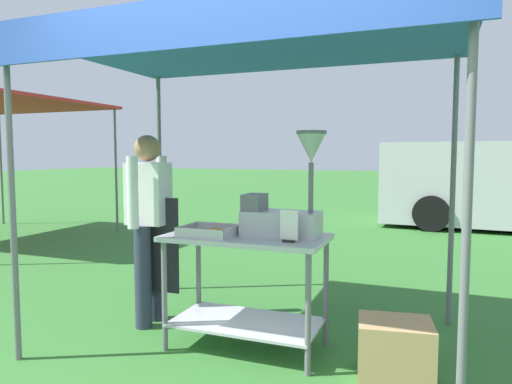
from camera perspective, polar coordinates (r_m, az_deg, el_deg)
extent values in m
plane|color=#33702D|center=(8.19, 13.36, -5.68)|extent=(70.00, 70.00, 0.00)
cylinder|color=slate|center=(3.60, -27.89, -1.00)|extent=(0.04, 0.04, 2.25)
cylinder|color=slate|center=(2.37, 24.57, -3.53)|extent=(0.04, 0.04, 2.25)
cylinder|color=slate|center=(4.99, -11.78, 0.86)|extent=(0.04, 0.04, 2.25)
cylinder|color=slate|center=(4.20, 23.10, -0.11)|extent=(0.04, 0.04, 2.25)
cube|color=blue|center=(3.60, -0.30, 17.99)|extent=(3.06, 2.04, 0.05)
cube|color=blue|center=(2.69, -8.69, 19.64)|extent=(3.06, 0.02, 0.24)
cube|color=#B7B7BC|center=(3.42, -1.21, -5.64)|extent=(1.18, 0.63, 0.04)
cube|color=#B7B7BC|center=(3.59, -1.20, -15.76)|extent=(1.09, 0.58, 0.02)
cylinder|color=slate|center=(3.54, -11.23, -12.51)|extent=(0.04, 0.04, 0.82)
cylinder|color=slate|center=(3.12, 6.44, -14.81)|extent=(0.04, 0.04, 0.82)
cylinder|color=slate|center=(3.97, -7.10, -10.54)|extent=(0.04, 0.04, 0.82)
cylinder|color=slate|center=(3.61, 8.62, -12.13)|extent=(0.04, 0.04, 0.82)
cube|color=#B7B7BC|center=(3.42, -5.79, -5.25)|extent=(0.39, 0.33, 0.01)
cube|color=#B7B7BC|center=(3.28, -7.08, -5.07)|extent=(0.39, 0.01, 0.06)
cube|color=#B7B7BC|center=(3.56, -4.62, -4.28)|extent=(0.39, 0.01, 0.06)
cube|color=#B7B7BC|center=(3.51, -8.53, -4.45)|extent=(0.01, 0.33, 0.06)
cube|color=#B7B7BC|center=(3.34, -2.92, -4.86)|extent=(0.01, 0.33, 0.06)
torus|color=gold|center=(3.50, -7.74, -4.78)|extent=(0.10, 0.10, 0.02)
torus|color=gold|center=(3.46, -4.55, -4.84)|extent=(0.10, 0.10, 0.02)
torus|color=gold|center=(3.38, -4.86, -5.06)|extent=(0.09, 0.09, 0.02)
torus|color=gold|center=(3.50, -6.17, -4.76)|extent=(0.10, 0.10, 0.02)
torus|color=gold|center=(3.33, -5.31, -5.24)|extent=(0.09, 0.09, 0.02)
torus|color=gold|center=(3.43, -5.84, -4.93)|extent=(0.08, 0.08, 0.02)
torus|color=gold|center=(3.43, -7.88, -4.97)|extent=(0.09, 0.09, 0.02)
torus|color=gold|center=(3.53, -5.22, -4.66)|extent=(0.09, 0.09, 0.02)
torus|color=gold|center=(3.36, -6.33, -5.16)|extent=(0.10, 0.10, 0.02)
torus|color=gold|center=(3.40, -3.56, -5.01)|extent=(0.09, 0.09, 0.02)
cube|color=#B7B7BC|center=(3.39, 3.14, -3.89)|extent=(0.56, 0.28, 0.18)
cube|color=slate|center=(3.44, -0.17, -1.24)|extent=(0.14, 0.22, 0.12)
cylinder|color=slate|center=(3.30, 6.79, 0.55)|extent=(0.04, 0.04, 0.36)
cone|color=#B7B7BC|center=(3.30, 6.84, 5.38)|extent=(0.20, 0.20, 0.20)
cylinder|color=slate|center=(3.30, 6.86, 7.32)|extent=(0.21, 0.21, 0.02)
cube|color=black|center=(3.16, 4.07, -6.03)|extent=(0.08, 0.05, 0.02)
cube|color=white|center=(3.14, 4.08, -4.07)|extent=(0.13, 0.02, 0.20)
cylinder|color=#2D3347|center=(4.19, -12.23, -9.53)|extent=(0.14, 0.14, 0.86)
cylinder|color=#2D3347|center=(4.02, -13.77, -10.14)|extent=(0.14, 0.14, 0.86)
cube|color=silver|center=(3.99, -13.16, -0.19)|extent=(0.34, 0.23, 0.52)
cube|color=black|center=(3.98, -11.60, -6.43)|extent=(0.32, 0.03, 0.80)
cylinder|color=silver|center=(4.17, -11.51, 0.41)|extent=(0.09, 0.09, 0.58)
cylinder|color=silver|center=(3.81, -14.99, -0.06)|extent=(0.09, 0.09, 0.58)
sphere|color=#A87A56|center=(3.98, -13.26, 5.28)|extent=(0.22, 0.22, 0.22)
cube|color=tan|center=(3.25, 16.78, -18.22)|extent=(0.51, 0.43, 0.39)
cylinder|color=black|center=(11.20, 21.38, -1.37)|extent=(0.69, 0.27, 0.68)
cylinder|color=black|center=(9.35, 20.83, -2.48)|extent=(0.69, 0.27, 0.68)
cylinder|color=slate|center=(10.98, -28.94, 2.45)|extent=(0.04, 0.04, 2.28)
cylinder|color=slate|center=(8.95, -16.89, 2.46)|extent=(0.04, 0.04, 2.28)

